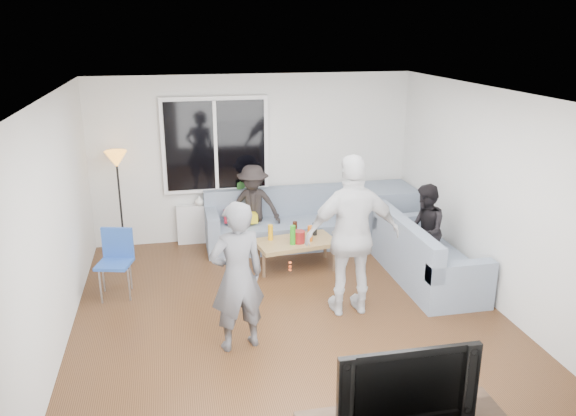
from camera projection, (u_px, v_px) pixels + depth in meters
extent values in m
cube|color=#56351C|center=(290.00, 317.00, 6.79)|extent=(5.00, 5.50, 0.04)
cube|color=white|center=(290.00, 92.00, 5.98)|extent=(5.00, 5.50, 0.04)
cube|color=silver|center=(254.00, 158.00, 8.97)|extent=(5.00, 0.04, 2.60)
cube|color=silver|center=(376.00, 339.00, 3.80)|extent=(5.00, 0.04, 2.60)
cube|color=silver|center=(52.00, 227.00, 5.90)|extent=(0.04, 5.50, 2.60)
cube|color=silver|center=(495.00, 199.00, 6.87)|extent=(0.04, 5.50, 2.60)
cube|color=white|center=(215.00, 145.00, 8.70)|extent=(1.62, 0.06, 1.47)
cube|color=black|center=(216.00, 146.00, 8.66)|extent=(1.50, 0.02, 1.35)
cube|color=white|center=(216.00, 146.00, 8.65)|extent=(0.05, 0.03, 1.35)
cube|color=silver|center=(219.00, 223.00, 9.04)|extent=(1.30, 0.12, 0.62)
imported|color=#326B2A|center=(240.00, 192.00, 8.93)|extent=(0.24, 0.21, 0.38)
imported|color=silver|center=(199.00, 201.00, 8.84)|extent=(0.19, 0.19, 0.15)
cube|color=slate|center=(385.00, 212.00, 9.16)|extent=(0.85, 0.85, 0.85)
cube|color=gold|center=(243.00, 217.00, 8.67)|extent=(0.41, 0.36, 0.14)
cube|color=maroon|center=(236.00, 216.00, 8.73)|extent=(0.38, 0.32, 0.13)
cube|color=#A4864F|center=(296.00, 254.00, 8.09)|extent=(1.18, 0.77, 0.40)
cylinder|color=maroon|center=(299.00, 237.00, 7.93)|extent=(0.17, 0.17, 0.17)
imported|color=#4E4F53|center=(237.00, 277.00, 5.89)|extent=(0.67, 0.52, 1.63)
imported|color=silver|center=(353.00, 236.00, 6.61)|extent=(1.13, 0.49, 1.92)
imported|color=black|center=(424.00, 231.00, 7.70)|extent=(0.65, 0.74, 1.29)
imported|color=black|center=(253.00, 207.00, 8.71)|extent=(0.95, 0.73, 1.30)
imported|color=black|center=(403.00, 379.00, 4.28)|extent=(1.09, 0.14, 0.63)
cylinder|color=#CF5E12|center=(310.00, 233.00, 7.98)|extent=(0.07, 0.07, 0.23)
cylinder|color=#26921A|center=(293.00, 235.00, 7.85)|extent=(0.08, 0.08, 0.27)
cylinder|color=black|center=(295.00, 229.00, 8.18)|extent=(0.07, 0.07, 0.22)
cylinder|color=orange|center=(271.00, 232.00, 8.02)|extent=(0.07, 0.07, 0.22)
cylinder|color=black|center=(315.00, 229.00, 8.22)|extent=(0.07, 0.07, 0.18)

